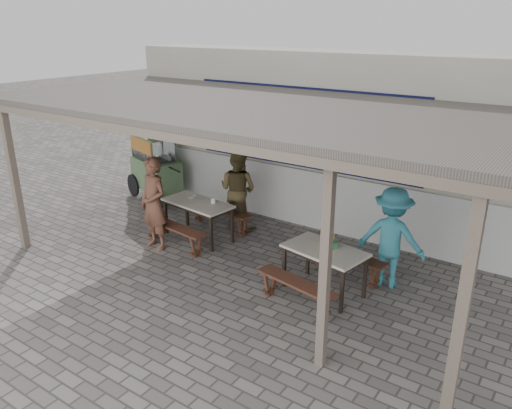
{
  "coord_description": "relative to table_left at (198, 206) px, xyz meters",
  "views": [
    {
      "loc": [
        4.63,
        -5.62,
        4.04
      ],
      "look_at": [
        0.13,
        0.9,
        1.12
      ],
      "focal_mm": 35.0,
      "sensor_mm": 36.0,
      "label": 1
    }
  ],
  "objects": [
    {
      "name": "table_left",
      "position": [
        0.0,
        0.0,
        0.0
      ],
      "size": [
        1.49,
        0.83,
        0.75
      ],
      "rotation": [
        0.0,
        0.0,
        -0.12
      ],
      "color": "silver",
      "rests_on": "ground"
    },
    {
      "name": "patron_street_side",
      "position": [
        -0.36,
        -0.81,
        0.21
      ],
      "size": [
        0.7,
        0.53,
        1.76
      ],
      "primitive_type": "imported",
      "rotation": [
        0.0,
        0.0,
        -0.17
      ],
      "color": "brown",
      "rests_on": "ground"
    },
    {
      "name": "condiment_jar",
      "position": [
        0.29,
        0.14,
        0.13
      ],
      "size": [
        0.09,
        0.09,
        0.1
      ],
      "primitive_type": "cylinder",
      "color": "silver",
      "rests_on": "table_left"
    },
    {
      "name": "patron_wall_side",
      "position": [
        0.35,
        0.84,
        0.17
      ],
      "size": [
        0.85,
        0.68,
        1.68
      ],
      "primitive_type": "imported",
      "rotation": [
        0.0,
        0.0,
        3.2
      ],
      "color": "brown",
      "rests_on": "ground"
    },
    {
      "name": "table_right",
      "position": [
        3.01,
        -0.5,
        -0.0
      ],
      "size": [
        1.35,
        0.93,
        0.75
      ],
      "rotation": [
        0.0,
        0.0,
        -0.18
      ],
      "color": "silver",
      "rests_on": "ground"
    },
    {
      "name": "patron_right_table",
      "position": [
        3.76,
        0.33,
        0.16
      ],
      "size": [
        1.13,
        0.74,
        1.65
      ],
      "primitive_type": "imported",
      "rotation": [
        0.0,
        0.0,
        3.26
      ],
      "color": "teal",
      "rests_on": "ground"
    },
    {
      "name": "bench_left_street",
      "position": [
        -0.07,
        -0.61,
        -0.33
      ],
      "size": [
        1.55,
        0.46,
        0.45
      ],
      "rotation": [
        0.0,
        0.0,
        -0.12
      ],
      "color": "brown",
      "rests_on": "ground"
    },
    {
      "name": "bench_right_wall",
      "position": [
        3.13,
        0.16,
        -0.34
      ],
      "size": [
        1.37,
        0.51,
        0.45
      ],
      "rotation": [
        0.0,
        0.0,
        -0.18
      ],
      "color": "brown",
      "rests_on": "ground"
    },
    {
      "name": "vendor_cart",
      "position": [
        -2.36,
        1.19,
        0.17
      ],
      "size": [
        1.99,
        1.15,
        1.55
      ],
      "rotation": [
        0.0,
        0.0,
        -0.3
      ],
      "color": "#63885A",
      "rests_on": "ground"
    },
    {
      "name": "bench_right_street",
      "position": [
        2.9,
        -1.15,
        -0.34
      ],
      "size": [
        1.37,
        0.51,
        0.45
      ],
      "rotation": [
        0.0,
        0.0,
        -0.18
      ],
      "color": "brown",
      "rests_on": "ground"
    },
    {
      "name": "ground",
      "position": [
        1.46,
        -1.2,
        -0.67
      ],
      "size": [
        60.0,
        60.0,
        0.0
      ],
      "primitive_type": "plane",
      "color": "slate",
      "rests_on": "ground"
    },
    {
      "name": "tissue_box",
      "position": [
        2.95,
        -0.28,
        0.15
      ],
      "size": [
        0.18,
        0.18,
        0.15
      ],
      "primitive_type": "cube",
      "rotation": [
        0.0,
        0.0,
        -0.2
      ],
      "color": "gold",
      "rests_on": "table_right"
    },
    {
      "name": "back_wall",
      "position": [
        1.46,
        2.38,
        1.05
      ],
      "size": [
        9.0,
        1.28,
        3.5
      ],
      "color": "beige",
      "rests_on": "ground"
    },
    {
      "name": "bench_left_wall",
      "position": [
        0.07,
        0.61,
        -0.33
      ],
      "size": [
        1.55,
        0.46,
        0.45
      ],
      "rotation": [
        0.0,
        0.0,
        -0.12
      ],
      "color": "brown",
      "rests_on": "ground"
    },
    {
      "name": "warung_roof",
      "position": [
        1.48,
        -0.3,
        2.04
      ],
      "size": [
        9.0,
        4.21,
        2.81
      ],
      "color": "#5C534F",
      "rests_on": "ground"
    },
    {
      "name": "condiment_bowl",
      "position": [
        -0.25,
        0.12,
        0.1
      ],
      "size": [
        0.21,
        0.21,
        0.04
      ],
      "primitive_type": "imported",
      "rotation": [
        0.0,
        0.0,
        -0.31
      ],
      "color": "silver",
      "rests_on": "table_left"
    },
    {
      "name": "donation_box",
      "position": [
        3.08,
        -0.39,
        0.13
      ],
      "size": [
        0.19,
        0.16,
        0.11
      ],
      "primitive_type": "cube",
      "rotation": [
        0.0,
        0.0,
        -0.39
      ],
      "color": "#377C44",
      "rests_on": "table_right"
    }
  ]
}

